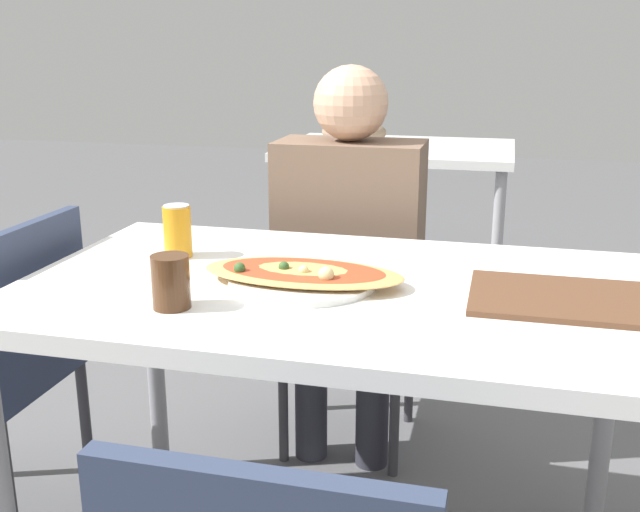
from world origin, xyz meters
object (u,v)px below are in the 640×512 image
soda_can (177,231)px  drink_glass (171,282)px  chair_far_seated (355,292)px  dining_table (336,316)px  pizza_main (303,275)px  chair_side_left (3,357)px  person_seated (349,234)px

soda_can → drink_glass: bearing=-67.6°
chair_far_seated → dining_table: bearing=98.2°
dining_table → drink_glass: size_ratio=12.86×
dining_table → pizza_main: pizza_main is taller
pizza_main → chair_far_seated: bearing=92.7°
dining_table → soda_can: bearing=164.9°
chair_far_seated → drink_glass: drink_glass is taller
chair_far_seated → soda_can: 0.77m
chair_side_left → soda_can: size_ratio=6.72×
chair_side_left → person_seated: (0.76, 0.60, 0.22)m
drink_glass → dining_table: bearing=38.7°
dining_table → person_seated: person_seated is taller
chair_side_left → person_seated: size_ratio=0.71×
dining_table → pizza_main: (-0.07, -0.02, 0.09)m
person_seated → soda_can: person_seated is taller
dining_table → person_seated: 0.63m
chair_side_left → drink_glass: size_ratio=8.04×
dining_table → soda_can: size_ratio=10.74×
chair_far_seated → drink_glass: 1.02m
soda_can → chair_side_left: bearing=-168.9°
person_seated → pizza_main: bearing=93.2°
person_seated → drink_glass: size_ratio=11.37×
chair_side_left → pizza_main: bearing=-92.8°
chair_far_seated → chair_side_left: bearing=42.9°
dining_table → chair_side_left: size_ratio=1.60×
soda_can → drink_glass: soda_can is taller
chair_side_left → drink_glass: bearing=-112.3°
chair_far_seated → person_seated: person_seated is taller
chair_far_seated → soda_can: bearing=63.6°
dining_table → chair_side_left: bearing=178.5°
drink_glass → chair_side_left: bearing=157.7°
soda_can → drink_glass: (0.14, -0.33, -0.01)m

